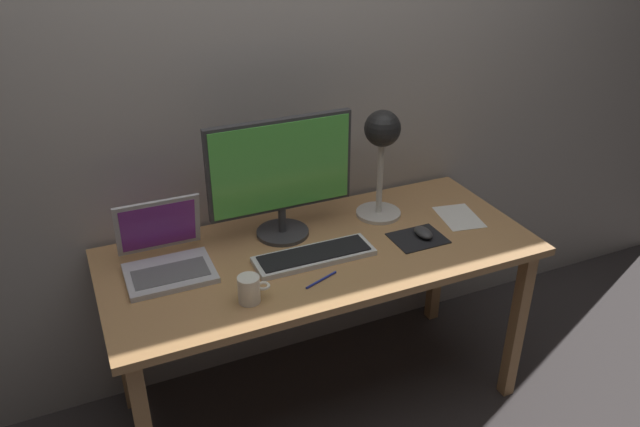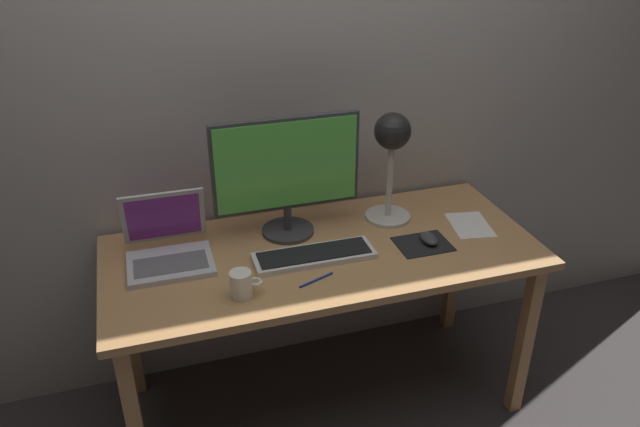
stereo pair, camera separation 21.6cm
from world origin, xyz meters
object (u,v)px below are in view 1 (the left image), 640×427
Objects in this scene: laptop at (164,250)px; mouse at (423,232)px; keyboard_main at (314,256)px; coffee_mug at (250,289)px; pen at (321,280)px; desk_lamp at (382,143)px; monitor at (281,172)px.

laptop is 0.96m from mouse.
coffee_mug is at bearing -152.42° from keyboard_main.
keyboard_main is at bearing 76.06° from pen.
desk_lamp is at bearing 28.01° from coffee_mug.
coffee_mug is at bearing -124.74° from monitor.
laptop reaches higher than coffee_mug.
mouse is at bearing -73.13° from desk_lamp.
monitor is 0.49m from coffee_mug.
monitor is 1.84× the size of laptop.
mouse is at bearing 13.36° from pen.
keyboard_main is 0.53m from laptop.
mouse is 0.75m from coffee_mug.
laptop reaches higher than mouse.
mouse is at bearing -26.16° from monitor.
monitor is at bearing 153.84° from mouse.
desk_lamp reaches higher than pen.
monitor is at bearing 178.82° from desk_lamp.
pen is (0.01, -0.35, -0.26)m from monitor.
coffee_mug reaches higher than keyboard_main.
pen is at bearing 2.62° from coffee_mug.
coffee_mug is (-0.25, -0.36, -0.22)m from monitor.
pen is (-0.48, -0.11, -0.02)m from mouse.
keyboard_main is 1.47× the size of laptop.
coffee_mug is at bearing -170.34° from mouse.
monitor reaches higher than desk_lamp.
keyboard_main is 3.16× the size of pen.
coffee_mug is (-0.29, -0.15, 0.03)m from keyboard_main.
pen is at bearing -139.99° from desk_lamp.
pen is at bearing -88.98° from monitor.
laptop is 2.15× the size of pen.
coffee_mug reaches higher than pen.
desk_lamp is 0.38m from mouse.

